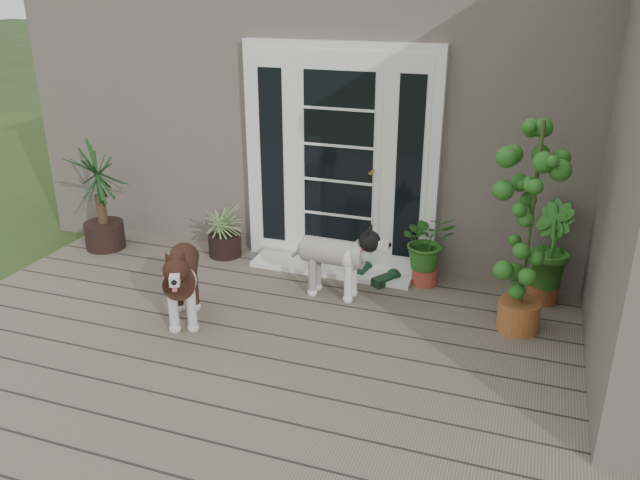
% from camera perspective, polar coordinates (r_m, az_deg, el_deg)
% --- Properties ---
extents(deck, '(6.20, 4.60, 0.12)m').
position_cam_1_polar(deck, '(4.63, -4.47, -13.53)').
color(deck, '#6B5B4C').
rests_on(deck, ground).
extents(house_main, '(7.40, 4.00, 3.10)m').
position_cam_1_polar(house_main, '(7.93, 7.83, 13.15)').
color(house_main, '#665E54').
rests_on(house_main, ground).
extents(door_unit, '(1.90, 0.14, 2.15)m').
position_cam_1_polar(door_unit, '(6.10, 1.76, 7.27)').
color(door_unit, white).
rests_on(door_unit, deck).
extents(door_step, '(1.60, 0.40, 0.05)m').
position_cam_1_polar(door_step, '(6.28, 1.10, -2.48)').
color(door_step, white).
rests_on(door_step, deck).
extents(brindle_dog, '(0.67, 0.88, 0.67)m').
position_cam_1_polar(brindle_dog, '(5.35, -12.16, -3.90)').
color(brindle_dog, '#402217').
rests_on(brindle_dog, deck).
extents(white_dog, '(0.76, 0.35, 0.62)m').
position_cam_1_polar(white_dog, '(5.66, 1.19, -2.15)').
color(white_dog, beige).
rests_on(white_dog, deck).
extents(spider_plant, '(0.72, 0.72, 0.60)m').
position_cam_1_polar(spider_plant, '(6.58, -8.58, 1.05)').
color(spider_plant, '#96AC6A').
rests_on(spider_plant, deck).
extents(yucca, '(0.94, 0.94, 1.12)m').
position_cam_1_polar(yucca, '(7.00, -19.10, 3.61)').
color(yucca, black).
rests_on(yucca, deck).
extents(herb_a, '(0.67, 0.67, 0.63)m').
position_cam_1_polar(herb_a, '(5.96, 9.49, -1.10)').
color(herb_a, '#1B6120').
rests_on(herb_a, deck).
extents(herb_b, '(0.59, 0.59, 0.68)m').
position_cam_1_polar(herb_b, '(5.90, 19.59, -2.18)').
color(herb_b, '#2A5C1A').
rests_on(herb_b, deck).
extents(herb_c, '(0.48, 0.48, 0.62)m').
position_cam_1_polar(herb_c, '(5.95, 24.44, -3.04)').
color(herb_c, '#2A661D').
rests_on(herb_c, deck).
extents(sapling, '(0.61, 0.61, 1.78)m').
position_cam_1_polar(sapling, '(5.14, 18.27, 1.08)').
color(sapling, '#29661D').
rests_on(sapling, deck).
extents(clog_left, '(0.17, 0.29, 0.08)m').
position_cam_1_polar(clog_left, '(6.19, 3.89, -2.73)').
color(clog_left, '#14321E').
rests_on(clog_left, deck).
extents(clog_right, '(0.31, 0.36, 0.10)m').
position_cam_1_polar(clog_right, '(6.02, 5.92, -3.46)').
color(clog_right, black).
rests_on(clog_right, deck).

